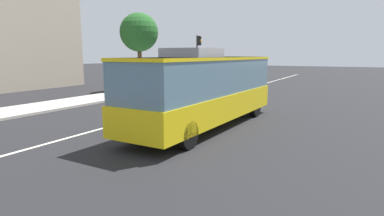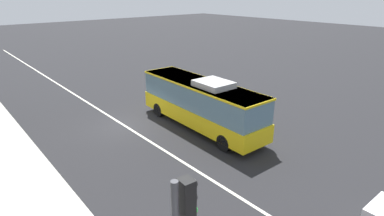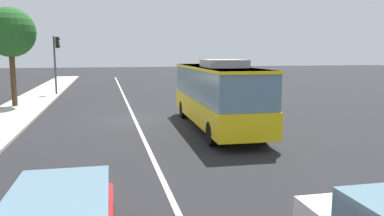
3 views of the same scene
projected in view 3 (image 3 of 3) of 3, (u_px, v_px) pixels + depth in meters
name	position (u px, v px, depth m)	size (l,w,h in m)	color
ground_plane	(135.00, 119.00, 21.69)	(160.00, 160.00, 0.00)	black
sidewalk_kerb	(0.00, 123.00, 20.10)	(80.00, 3.21, 0.14)	#B2ADA3
lane_centre_line	(135.00, 119.00, 21.69)	(76.00, 0.16, 0.01)	silver
transit_bus	(217.00, 93.00, 18.77)	(10.07, 2.81, 3.46)	yellow
traffic_light_near_corner	(56.00, 55.00, 33.11)	(0.33, 0.62, 5.20)	#47474C
street_tree_kerbside_left	(10.00, 33.00, 25.45)	(3.34, 3.34, 6.81)	#4C3823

